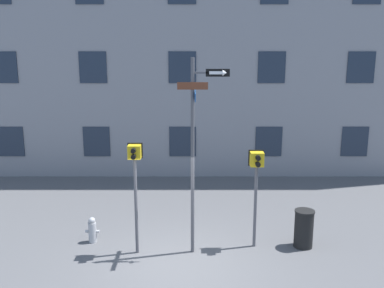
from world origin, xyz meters
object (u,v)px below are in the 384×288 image
(trash_bin, at_px, (303,229))
(street_sign_pole, at_px, (195,142))
(pedestrian_signal_right, at_px, (256,172))
(pedestrian_signal_left, at_px, (134,170))
(fire_hydrant, at_px, (92,230))

(trash_bin, bearing_deg, street_sign_pole, -174.11)
(street_sign_pole, relative_size, trash_bin, 4.87)
(pedestrian_signal_right, bearing_deg, trash_bin, -1.31)
(pedestrian_signal_left, distance_m, pedestrian_signal_right, 3.05)
(street_sign_pole, height_order, trash_bin, street_sign_pole)
(street_sign_pole, height_order, fire_hydrant, street_sign_pole)
(street_sign_pole, relative_size, pedestrian_signal_left, 1.72)
(pedestrian_signal_left, height_order, pedestrian_signal_right, pedestrian_signal_left)
(pedestrian_signal_right, xyz_separation_m, fire_hydrant, (-4.29, 0.25, -1.68))
(street_sign_pole, xyz_separation_m, fire_hydrant, (-2.74, 0.57, -2.53))
(street_sign_pole, bearing_deg, trash_bin, 5.89)
(street_sign_pole, distance_m, fire_hydrant, 3.77)
(pedestrian_signal_right, bearing_deg, fire_hydrant, 176.72)
(fire_hydrant, distance_m, trash_bin, 5.58)
(street_sign_pole, xyz_separation_m, pedestrian_signal_right, (1.55, 0.32, -0.85))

